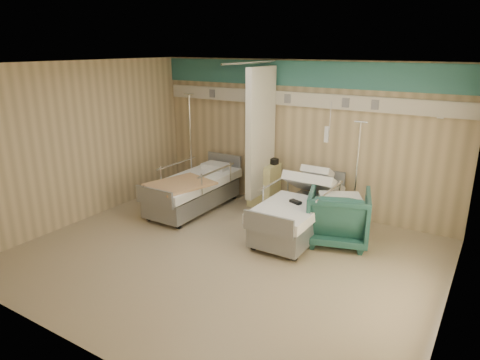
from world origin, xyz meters
name	(u,v)px	position (x,y,z in m)	size (l,w,h in m)	color
ground	(225,256)	(0.00, 0.00, 0.00)	(6.00, 5.00, 0.00)	#9D8C6C
room_walls	(232,131)	(-0.03, 0.25, 1.86)	(6.04, 5.04, 2.82)	tan
bed_right	(298,217)	(0.60, 1.30, 0.32)	(1.00, 2.16, 0.63)	white
bed_left	(193,194)	(-1.60, 1.30, 0.32)	(1.00, 2.16, 0.63)	white
bedside_cabinet	(264,185)	(-0.55, 2.20, 0.42)	(0.50, 0.48, 0.85)	beige
visitor_armchair	(338,216)	(1.25, 1.38, 0.44)	(0.93, 0.96, 0.88)	#1E4B44
waffle_blanket	(341,188)	(1.26, 1.40, 0.91)	(0.64, 0.57, 0.07)	silver
iv_stand_right	(354,206)	(1.27, 2.12, 0.38)	(0.33, 0.33, 1.86)	silver
iv_stand_left	(192,171)	(-2.36, 2.21, 0.43)	(0.37, 0.37, 2.09)	silver
call_remote	(295,202)	(0.63, 1.09, 0.65)	(0.20, 0.09, 0.04)	black
tan_blanket	(180,184)	(-1.53, 0.84, 0.65)	(0.86, 1.08, 0.04)	tan
toiletry_bag	(273,161)	(-0.42, 2.29, 0.91)	(0.20, 0.13, 0.11)	black
white_cup	(261,158)	(-0.71, 2.34, 0.91)	(0.09, 0.09, 0.13)	white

